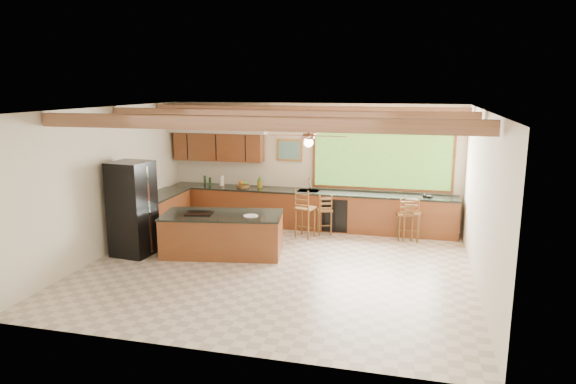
# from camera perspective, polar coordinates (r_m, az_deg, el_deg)

# --- Properties ---
(ground) EXTENTS (7.20, 7.20, 0.00)m
(ground) POSITION_cam_1_polar(r_m,az_deg,el_deg) (9.92, -1.27, -8.39)
(ground) COLOR beige
(ground) RESTS_ON ground
(room_shell) EXTENTS (7.27, 6.54, 3.02)m
(room_shell) POSITION_cam_1_polar(r_m,az_deg,el_deg) (10.06, -1.27, 4.89)
(room_shell) COLOR silver
(room_shell) RESTS_ON ground
(counter_run) EXTENTS (7.12, 3.10, 1.24)m
(counter_run) POSITION_cam_1_polar(r_m,az_deg,el_deg) (12.32, -1.84, -2.10)
(counter_run) COLOR brown
(counter_run) RESTS_ON ground
(island) EXTENTS (2.59, 1.54, 0.86)m
(island) POSITION_cam_1_polar(r_m,az_deg,el_deg) (10.67, -7.27, -4.63)
(island) COLOR brown
(island) RESTS_ON ground
(refrigerator) EXTENTS (0.82, 0.80, 1.93)m
(refrigerator) POSITION_cam_1_polar(r_m,az_deg,el_deg) (10.88, -16.90, -1.79)
(refrigerator) COLOR black
(refrigerator) RESTS_ON ground
(bar_stool_a) EXTENTS (0.49, 0.49, 1.14)m
(bar_stool_a) POSITION_cam_1_polar(r_m,az_deg,el_deg) (11.59, 1.86, -1.93)
(bar_stool_a) COLOR brown
(bar_stool_a) RESTS_ON ground
(bar_stool_b) EXTENTS (0.44, 0.44, 0.97)m
(bar_stool_b) POSITION_cam_1_polar(r_m,az_deg,el_deg) (11.90, 4.03, -2.10)
(bar_stool_b) COLOR brown
(bar_stool_b) RESTS_ON ground
(bar_stool_c) EXTENTS (0.42, 0.42, 0.99)m
(bar_stool_c) POSITION_cam_1_polar(r_m,az_deg,el_deg) (11.72, 12.88, -2.50)
(bar_stool_c) COLOR brown
(bar_stool_c) RESTS_ON ground
(bar_stool_d) EXTENTS (0.41, 0.41, 1.05)m
(bar_stool_d) POSITION_cam_1_polar(r_m,az_deg,el_deg) (11.71, 13.65, -2.38)
(bar_stool_d) COLOR brown
(bar_stool_d) RESTS_ON ground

